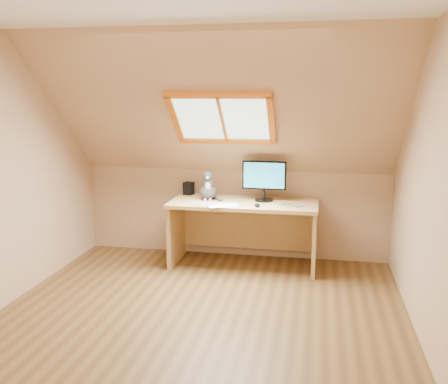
# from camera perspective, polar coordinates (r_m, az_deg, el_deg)

# --- Properties ---
(ground) EXTENTS (3.50, 3.50, 0.00)m
(ground) POSITION_cam_1_polar(r_m,az_deg,el_deg) (4.34, -2.88, -14.22)
(ground) COLOR brown
(ground) RESTS_ON ground
(room_shell) EXTENTS (3.52, 3.52, 2.41)m
(room_shell) POSITION_cam_1_polar(r_m,az_deg,el_deg) (3.85, -3.42, 4.77)
(room_shell) COLOR tan
(room_shell) RESTS_ON ground
(desk) EXTENTS (1.58, 0.69, 0.72)m
(desk) POSITION_cam_1_polar(r_m,az_deg,el_deg) (5.48, 2.36, -3.21)
(desk) COLOR tan
(desk) RESTS_ON ground
(monitor) EXTENTS (0.47, 0.20, 0.44)m
(monitor) POSITION_cam_1_polar(r_m,az_deg,el_deg) (5.36, 4.61, 1.61)
(monitor) COLOR black
(monitor) RESTS_ON desk
(cat) EXTENTS (0.22, 0.25, 0.34)m
(cat) POSITION_cam_1_polar(r_m,az_deg,el_deg) (5.44, -1.82, 0.40)
(cat) COLOR #3E3937
(cat) RESTS_ON desk
(desk_speaker) EXTENTS (0.12, 0.12, 0.14)m
(desk_speaker) POSITION_cam_1_polar(r_m,az_deg,el_deg) (5.72, -4.06, 0.41)
(desk_speaker) COLOR black
(desk_speaker) RESTS_ON desk
(graphics_tablet) EXTENTS (0.30, 0.25, 0.01)m
(graphics_tablet) POSITION_cam_1_polar(r_m,az_deg,el_deg) (5.23, -2.48, -1.35)
(graphics_tablet) COLOR #B2B2B7
(graphics_tablet) RESTS_ON desk
(mouse) EXTENTS (0.06, 0.10, 0.03)m
(mouse) POSITION_cam_1_polar(r_m,az_deg,el_deg) (5.12, 3.81, -1.51)
(mouse) COLOR black
(mouse) RESTS_ON desk
(papers) EXTENTS (0.35, 0.30, 0.01)m
(papers) POSITION_cam_1_polar(r_m,az_deg,el_deg) (5.14, 0.16, -1.60)
(papers) COLOR white
(papers) RESTS_ON desk
(cables) EXTENTS (0.51, 0.26, 0.01)m
(cables) POSITION_cam_1_polar(r_m,az_deg,el_deg) (5.20, 6.75, -1.50)
(cables) COLOR silver
(cables) RESTS_ON desk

